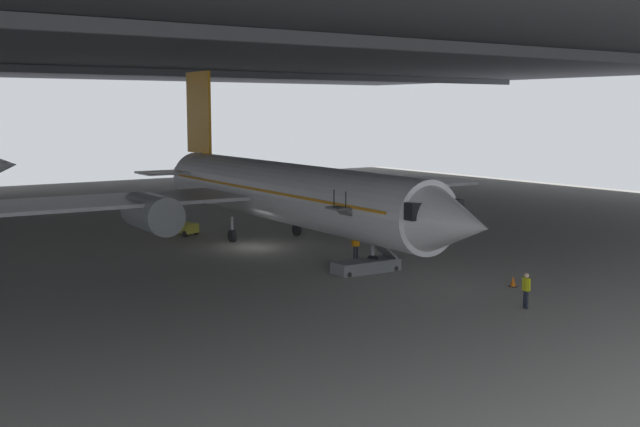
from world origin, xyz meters
The scene contains 8 objects.
ground_plane centered at (0.00, 0.00, 0.00)m, with size 110.00×110.00×0.00m, color gray.
hangar_structure centered at (-0.08, 13.78, 14.11)m, with size 121.00×99.00×14.74m.
airplane_main centered at (2.04, 0.33, 3.65)m, with size 39.13×40.60×12.54m.
boarding_stairs centered at (0.90, -10.84, 0.75)m, with size 4.48×1.66×4.88m.
crew_worker_near_nose centered at (2.03, -21.86, 0.99)m, with size 0.29×0.54×1.73m.
crew_worker_by_stairs centered at (2.84, -7.36, 0.94)m, with size 0.51×0.34×1.65m.
traffic_cone_orange centered at (5.08, -18.35, 0.29)m, with size 0.36×0.36×0.60m.
baggage_tug centered at (-2.00, 7.82, 0.53)m, with size 1.79×2.44×0.90m.
Camera 1 is at (-26.68, -46.41, 9.42)m, focal length 44.15 mm.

